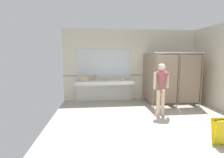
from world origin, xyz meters
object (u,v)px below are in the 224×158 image
object	(u,v)px
soap_dispenser	(95,78)
paper_cup	(123,79)
handbag	(84,79)
wet_floor_sign	(219,132)
person_standing	(161,83)

from	to	relation	value
soap_dispenser	paper_cup	distance (m)	1.15
handbag	wet_floor_sign	distance (m)	4.61
soap_dispenser	paper_cup	size ratio (longest dim) A/B	2.27
handbag	soap_dispenser	bearing A→B (deg)	37.87
handbag	soap_dispenser	size ratio (longest dim) A/B	1.66
person_standing	handbag	size ratio (longest dim) A/B	4.71
soap_dispenser	paper_cup	world-z (taller)	soap_dispenser
handbag	paper_cup	size ratio (longest dim) A/B	3.78
person_standing	soap_dispenser	xyz separation A→B (m)	(-2.03, 1.95, -0.06)
person_standing	wet_floor_sign	distance (m)	2.04
wet_floor_sign	paper_cup	bearing A→B (deg)	112.19
handbag	paper_cup	bearing A→B (deg)	2.59
person_standing	handbag	bearing A→B (deg)	146.35
soap_dispenser	handbag	bearing A→B (deg)	-142.13
wet_floor_sign	person_standing	bearing A→B (deg)	106.19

